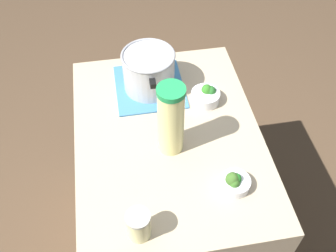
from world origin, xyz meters
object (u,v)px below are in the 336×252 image
at_px(broccoli_bowl_center, 235,182).
at_px(cooking_pot, 149,70).
at_px(mason_jar, 139,225).
at_px(lemonade_pitcher, 171,120).
at_px(broccoli_bowl_front, 206,96).

bearing_deg(broccoli_bowl_center, cooking_pot, 22.06).
height_order(cooking_pot, mason_jar, cooking_pot).
distance_m(cooking_pot, mason_jar, 0.70).
bearing_deg(lemonade_pitcher, mason_jar, 154.14).
height_order(lemonade_pitcher, mason_jar, lemonade_pitcher).
height_order(cooking_pot, broccoli_bowl_center, cooking_pot).
xyz_separation_m(lemonade_pitcher, mason_jar, (-0.34, 0.17, -0.10)).
relative_size(lemonade_pitcher, broccoli_bowl_center, 2.87).
distance_m(cooking_pot, broccoli_bowl_center, 0.62).
xyz_separation_m(mason_jar, broccoli_bowl_front, (0.57, -0.36, -0.03)).
bearing_deg(mason_jar, broccoli_bowl_center, -71.33).
relative_size(mason_jar, broccoli_bowl_front, 0.94).
relative_size(broccoli_bowl_front, broccoli_bowl_center, 1.14).
relative_size(cooking_pot, broccoli_bowl_center, 2.73).
distance_m(cooking_pot, lemonade_pitcher, 0.35).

